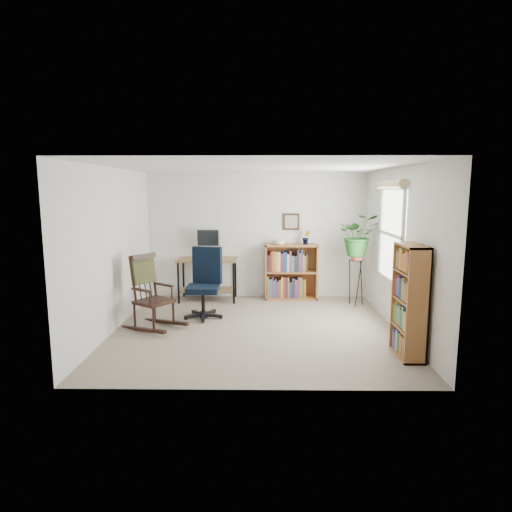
{
  "coord_description": "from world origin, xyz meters",
  "views": [
    {
      "loc": [
        0.08,
        -6.21,
        2.07
      ],
      "look_at": [
        0.0,
        0.4,
        1.05
      ],
      "focal_mm": 30.0,
      "sensor_mm": 36.0,
      "label": 1
    }
  ],
  "objects_px": {
    "desk": "(208,279)",
    "rocking_chair": "(154,291)",
    "office_chair": "(203,283)",
    "tall_bookshelf": "(409,301)",
    "low_bookshelf": "(291,272)"
  },
  "relations": [
    {
      "from": "desk",
      "to": "low_bookshelf",
      "type": "height_order",
      "value": "low_bookshelf"
    },
    {
      "from": "desk",
      "to": "office_chair",
      "type": "height_order",
      "value": "office_chair"
    },
    {
      "from": "rocking_chair",
      "to": "low_bookshelf",
      "type": "xyz_separation_m",
      "value": [
        2.18,
        1.81,
        -0.04
      ]
    },
    {
      "from": "office_chair",
      "to": "tall_bookshelf",
      "type": "distance_m",
      "value": 3.21
    },
    {
      "from": "tall_bookshelf",
      "to": "office_chair",
      "type": "bearing_deg",
      "value": 150.25
    },
    {
      "from": "office_chair",
      "to": "tall_bookshelf",
      "type": "relative_size",
      "value": 0.82
    },
    {
      "from": "desk",
      "to": "tall_bookshelf",
      "type": "distance_m",
      "value": 3.97
    },
    {
      "from": "office_chair",
      "to": "rocking_chair",
      "type": "relative_size",
      "value": 1.02
    },
    {
      "from": "office_chair",
      "to": "rocking_chair",
      "type": "height_order",
      "value": "office_chair"
    },
    {
      "from": "low_bookshelf",
      "to": "tall_bookshelf",
      "type": "relative_size",
      "value": 0.74
    },
    {
      "from": "desk",
      "to": "tall_bookshelf",
      "type": "relative_size",
      "value": 0.78
    },
    {
      "from": "rocking_chair",
      "to": "tall_bookshelf",
      "type": "xyz_separation_m",
      "value": [
        3.45,
        -1.05,
        0.14
      ]
    },
    {
      "from": "office_chair",
      "to": "tall_bookshelf",
      "type": "height_order",
      "value": "tall_bookshelf"
    },
    {
      "from": "desk",
      "to": "rocking_chair",
      "type": "height_order",
      "value": "rocking_chair"
    },
    {
      "from": "desk",
      "to": "rocking_chair",
      "type": "distance_m",
      "value": 1.8
    }
  ]
}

